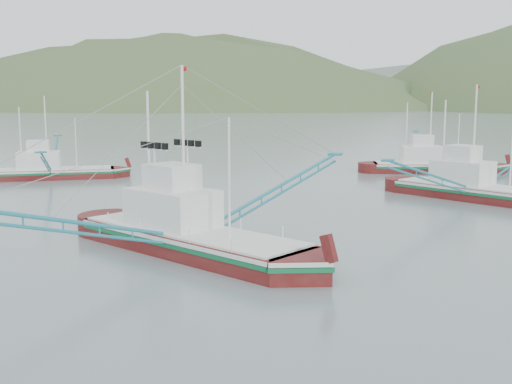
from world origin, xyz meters
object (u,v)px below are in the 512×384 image
(main_boat, at_px, (189,212))
(bg_boat_right, at_px, (476,174))
(bg_boat_left, at_px, (51,160))
(bg_boat_far, at_px, (432,157))

(main_boat, xyz_separation_m, bg_boat_right, (16.38, 25.68, -0.16))
(bg_boat_left, distance_m, bg_boat_far, 44.26)
(main_boat, distance_m, bg_boat_far, 46.28)
(bg_boat_left, relative_size, bg_boat_far, 0.89)
(main_boat, xyz_separation_m, bg_boat_left, (-28.41, 25.75, -0.36))
(main_boat, bearing_deg, bg_boat_right, 81.23)
(bg_boat_right, bearing_deg, main_boat, -93.74)
(bg_boat_left, bearing_deg, bg_boat_far, -6.35)
(main_boat, xyz_separation_m, bg_boat_far, (11.53, 44.82, -0.55))
(main_boat, height_order, bg_boat_right, main_boat)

